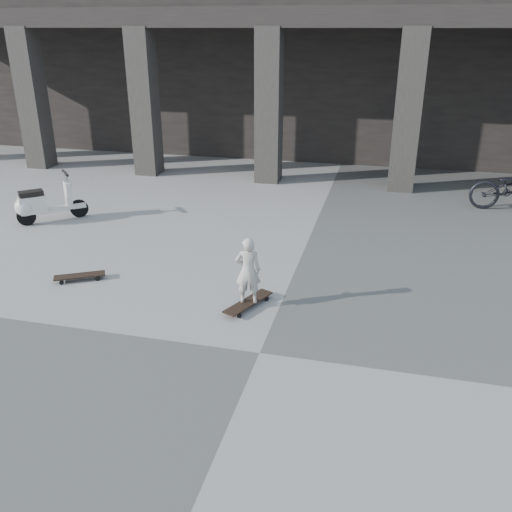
% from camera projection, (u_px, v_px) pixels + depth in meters
% --- Properties ---
extents(ground, '(90.00, 90.00, 0.00)m').
position_uv_depth(ground, '(260.00, 353.00, 7.16)').
color(ground, '#50504D').
rests_on(ground, ground).
extents(colonnade, '(28.00, 8.82, 6.00)m').
position_uv_depth(colonnade, '(355.00, 57.00, 18.28)').
color(colonnade, black).
rests_on(colonnade, ground).
extents(longboard, '(0.60, 0.99, 0.10)m').
position_uv_depth(longboard, '(248.00, 303.00, 8.30)').
color(longboard, black).
rests_on(longboard, ground).
extents(skateboard_spare, '(0.83, 0.59, 0.10)m').
position_uv_depth(skateboard_spare, '(80.00, 276.00, 9.18)').
color(skateboard_spare, black).
rests_on(skateboard_spare, ground).
extents(child, '(0.43, 0.33, 1.04)m').
position_uv_depth(child, '(248.00, 271.00, 8.08)').
color(child, '#B8B2A6').
rests_on(child, longboard).
extents(scooter, '(1.20, 1.15, 1.07)m').
position_uv_depth(scooter, '(39.00, 204.00, 11.75)').
color(scooter, black).
rests_on(scooter, ground).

